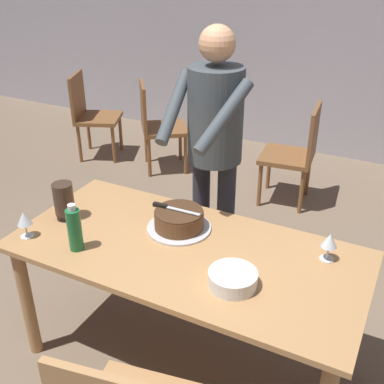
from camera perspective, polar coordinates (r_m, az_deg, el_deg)
The scene contains 14 objects.
ground_plane at distance 2.85m, azimuth -0.63°, elevation -19.30°, with size 14.00×14.00×0.00m, color #7A6651.
back_wall at distance 5.19m, azimuth 17.65°, elevation 18.49°, with size 10.00×0.12×2.70m, color #ADA8B2.
main_dining_table at distance 2.42m, azimuth -0.70°, elevation -8.89°, with size 1.76×0.84×0.75m.
cake_on_platter at distance 2.48m, azimuth -1.58°, elevation -3.46°, with size 0.34×0.34×0.11m.
cake_knife at distance 2.48m, azimuth -3.08°, elevation -1.81°, with size 0.27×0.03×0.02m.
plate_stack at distance 2.12m, azimuth 4.93°, elevation -10.40°, with size 0.22×0.22×0.07m.
wine_glass_near at distance 2.32m, azimuth 16.26°, elevation -5.73°, with size 0.08×0.08×0.14m.
wine_glass_far at distance 2.54m, azimuth -19.60°, elevation -3.12°, with size 0.08×0.08×0.14m.
water_bottle at distance 2.36m, azimuth -13.99°, elevation -4.35°, with size 0.07×0.07×0.25m.
hurricane_lamp at distance 2.64m, azimuth -15.19°, elevation -1.05°, with size 0.11×0.11×0.21m.
person_cutting_cake at distance 2.76m, azimuth 2.68°, elevation 6.25°, with size 0.46×0.57×1.72m.
background_chair_0 at distance 4.78m, azimuth -4.25°, elevation 8.27°, with size 0.62×0.62×0.90m.
background_chair_1 at distance 4.20m, azimuth 12.47°, elevation 4.80°, with size 0.49×0.49×0.90m.
background_chair_2 at distance 5.20m, azimuth -12.09°, elevation 9.36°, with size 0.58×0.58×0.90m.
Camera 1 is at (0.91, -1.71, 2.09)m, focal length 44.19 mm.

